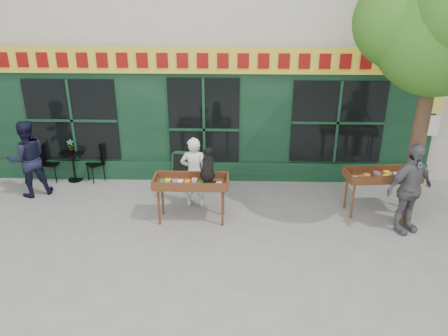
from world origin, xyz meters
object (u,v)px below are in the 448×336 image
Objects in this scene: dog at (208,165)px; book_cart_center at (191,184)px; man_left at (28,159)px; bistro_table at (73,160)px; man_right at (409,189)px; woman at (194,172)px; book_cart_right at (382,178)px.

book_cart_center is at bearing 172.01° from dog.
dog is at bearing 133.65° from man_left.
dog reaches higher than bistro_table.
man_right is 8.28m from man_left.
dog is at bearing 150.96° from man_right.
woman is 4.01m from book_cart_right.
book_cart_right is (4.00, 0.45, 0.00)m from book_cart_center.
man_right is 1.02× the size of man_left.
book_cart_center is at bearing 150.59° from man_right.
woman is (-0.35, 0.70, -0.48)m from dog.
book_cart_right is at bearing 6.57° from book_cart_center.
woman is 4.41m from man_right.
man_right reaches higher than bistro_table.
book_cart_center is 0.97× the size of book_cart_right.
man_right is 7.79m from bistro_table.
bistro_table is at bearing -21.54° from woman.
book_cart_right is at bearing 7.95° from dog.
book_cart_center is at bearing -179.01° from book_cart_right.
man_right is at bearing 139.10° from man_left.
man_left is at bearing -6.25° from woman.
book_cart_center is 0.81× the size of man_right.
book_cart_center is 2.50× the size of dog.
man_right is (4.30, -0.95, 0.12)m from woman.
book_cart_center is 4.01m from man_left.
dog is 0.39× the size of book_cart_right.
book_cart_center and book_cart_right have the same top height.
dog is 0.79× the size of bistro_table.
man_right is (0.30, -0.75, 0.10)m from book_cart_right.
bistro_table is (-7.46, 2.21, -0.38)m from man_right.
book_cart_center is at bearing 90.14° from woman.
man_right is at bearing 167.71° from woman.
man_left is at bearing 164.48° from book_cart_center.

